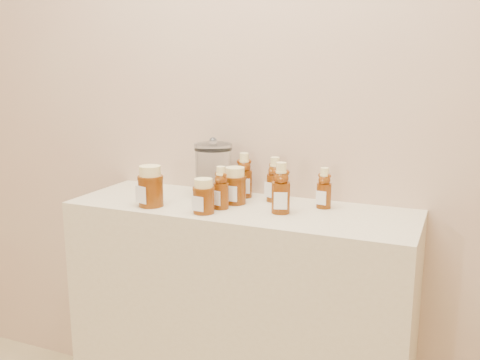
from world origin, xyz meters
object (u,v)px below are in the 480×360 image
at_px(honey_jar_left, 151,186).
at_px(bear_bottle_back_left, 244,172).
at_px(display_table, 240,326).
at_px(glass_canister, 213,168).
at_px(bear_bottle_front_left, 221,185).

bearing_deg(honey_jar_left, bear_bottle_back_left, 62.78).
bearing_deg(bear_bottle_back_left, honey_jar_left, -158.03).
xyz_separation_m(display_table, glass_canister, (-0.14, 0.09, 0.56)).
relative_size(honey_jar_left, glass_canister, 0.66).
xyz_separation_m(display_table, bear_bottle_front_left, (-0.05, -0.05, 0.53)).
height_order(bear_bottle_back_left, honey_jar_left, bear_bottle_back_left).
relative_size(bear_bottle_back_left, bear_bottle_front_left, 1.13).
distance_m(display_table, bear_bottle_back_left, 0.56).
distance_m(honey_jar_left, glass_canister, 0.25).
bearing_deg(honey_jar_left, bear_bottle_front_left, 33.44).
distance_m(display_table, glass_canister, 0.58).
height_order(bear_bottle_back_left, glass_canister, glass_canister).
xyz_separation_m(bear_bottle_back_left, glass_canister, (-0.11, -0.04, 0.01)).
relative_size(bear_bottle_front_left, glass_canister, 0.77).
bearing_deg(bear_bottle_front_left, display_table, 60.54).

